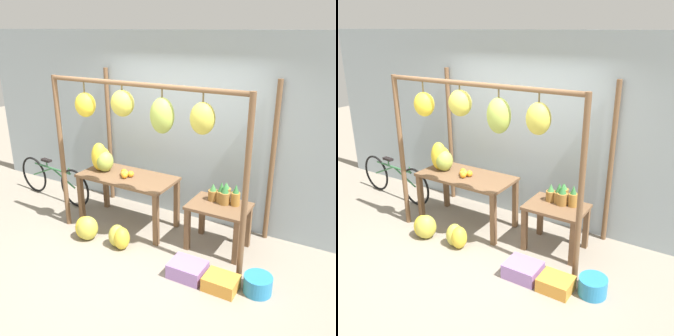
# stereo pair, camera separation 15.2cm
# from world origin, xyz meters

# --- Properties ---
(ground_plane) EXTENTS (20.00, 20.00, 0.00)m
(ground_plane) POSITION_xyz_m (0.00, 0.00, 0.00)
(ground_plane) COLOR gray
(shop_wall_back) EXTENTS (8.00, 0.08, 2.80)m
(shop_wall_back) POSITION_xyz_m (0.00, 1.54, 1.40)
(shop_wall_back) COLOR #99A8B2
(shop_wall_back) RESTS_ON ground_plane
(stall_awning) EXTENTS (2.80, 1.26, 2.23)m
(stall_awning) POSITION_xyz_m (0.04, 0.50, 1.71)
(stall_awning) COLOR brown
(stall_awning) RESTS_ON ground_plane
(display_table_main) EXTENTS (1.43, 0.69, 0.79)m
(display_table_main) POSITION_xyz_m (-0.55, 0.80, 0.67)
(display_table_main) COLOR brown
(display_table_main) RESTS_ON ground_plane
(display_table_side) EXTENTS (0.79, 0.57, 0.64)m
(display_table_side) POSITION_xyz_m (0.87, 0.86, 0.50)
(display_table_side) COLOR brown
(display_table_side) RESTS_ON ground_plane
(banana_pile_on_table) EXTENTS (0.42, 0.39, 0.43)m
(banana_pile_on_table) POSITION_xyz_m (-1.01, 0.81, 0.98)
(banana_pile_on_table) COLOR #9EB247
(banana_pile_on_table) RESTS_ON display_table_main
(orange_pile) EXTENTS (0.23, 0.20, 0.09)m
(orange_pile) POSITION_xyz_m (-0.56, 0.77, 0.84)
(orange_pile) COLOR orange
(orange_pile) RESTS_ON display_table_main
(pineapple_cluster) EXTENTS (0.44, 0.21, 0.29)m
(pineapple_cluster) POSITION_xyz_m (0.90, 0.96, 0.76)
(pineapple_cluster) COLOR olive
(pineapple_cluster) RESTS_ON display_table_side
(banana_pile_ground_left) EXTENTS (0.41, 0.39, 0.35)m
(banana_pile_ground_left) POSITION_xyz_m (-0.83, 0.15, 0.17)
(banana_pile_ground_left) COLOR gold
(banana_pile_ground_left) RESTS_ON ground_plane
(banana_pile_ground_right) EXTENTS (0.38, 0.32, 0.32)m
(banana_pile_ground_right) POSITION_xyz_m (-0.29, 0.20, 0.16)
(banana_pile_ground_right) COLOR gold
(banana_pile_ground_right) RESTS_ON ground_plane
(fruit_crate_white) EXTENTS (0.42, 0.34, 0.19)m
(fruit_crate_white) POSITION_xyz_m (0.81, 0.09, 0.09)
(fruit_crate_white) COLOR #9970B7
(fruit_crate_white) RESTS_ON ground_plane
(blue_bucket) EXTENTS (0.32, 0.32, 0.21)m
(blue_bucket) POSITION_xyz_m (1.63, 0.22, 0.11)
(blue_bucket) COLOR teal
(blue_bucket) RESTS_ON ground_plane
(parked_bicycle) EXTENTS (1.73, 0.20, 0.70)m
(parked_bicycle) POSITION_xyz_m (-2.21, 0.91, 0.35)
(parked_bicycle) COLOR black
(parked_bicycle) RESTS_ON ground_plane
(fruit_crate_purple) EXTENTS (0.38, 0.30, 0.17)m
(fruit_crate_purple) POSITION_xyz_m (1.25, 0.07, 0.08)
(fruit_crate_purple) COLOR orange
(fruit_crate_purple) RESTS_ON ground_plane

